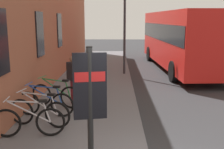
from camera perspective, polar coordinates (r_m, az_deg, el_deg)
name	(u,v)px	position (r m, az deg, el deg)	size (l,w,h in m)	color
ground	(160,95)	(11.07, 9.80, -4.20)	(60.00, 60.00, 0.00)	#2D2D30
sidewalk_pavement	(94,82)	(12.90, -3.72, -1.55)	(24.00, 3.50, 0.12)	slate
bicycle_far_end	(29,121)	(7.08, -16.75, -9.24)	(0.48, 1.77, 0.97)	black
bicycle_nearest_sign	(39,112)	(7.67, -14.71, -7.52)	(0.56, 1.74, 0.97)	black
bicycle_end_of_row	(45,103)	(8.41, -13.56, -5.76)	(0.48, 1.76, 0.97)	black
bicycle_under_window	(56,95)	(9.21, -11.47, -4.17)	(0.67, 1.71, 0.97)	black
transit_info_sign	(90,95)	(4.55, -4.56, -4.29)	(0.18, 0.56, 2.40)	black
city_bus	(180,37)	(16.78, 13.82, 7.57)	(10.62, 3.08, 3.35)	red
pedestrian_crossing_street	(73,75)	(9.33, -7.99, -0.02)	(0.50, 0.48, 1.63)	maroon
street_lamp	(125,14)	(14.31, 2.63, 12.43)	(0.28, 0.28, 5.21)	#333338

